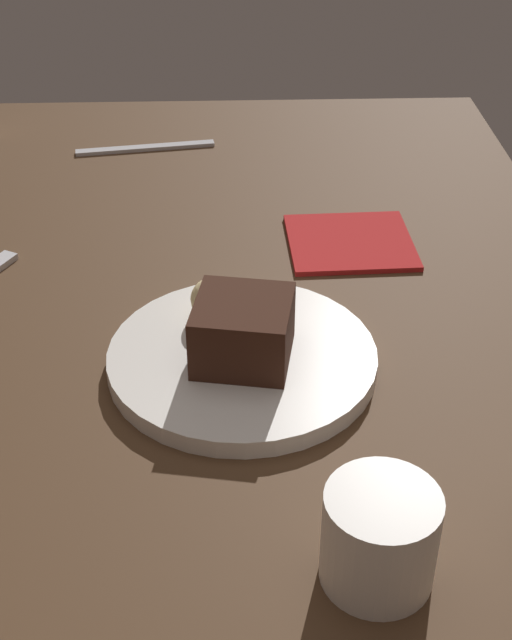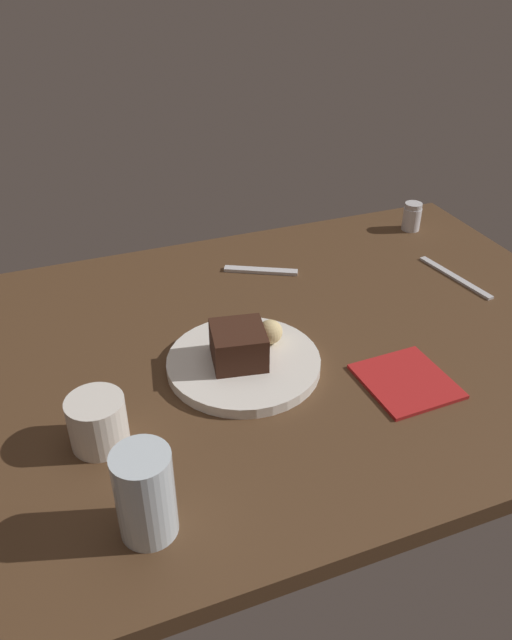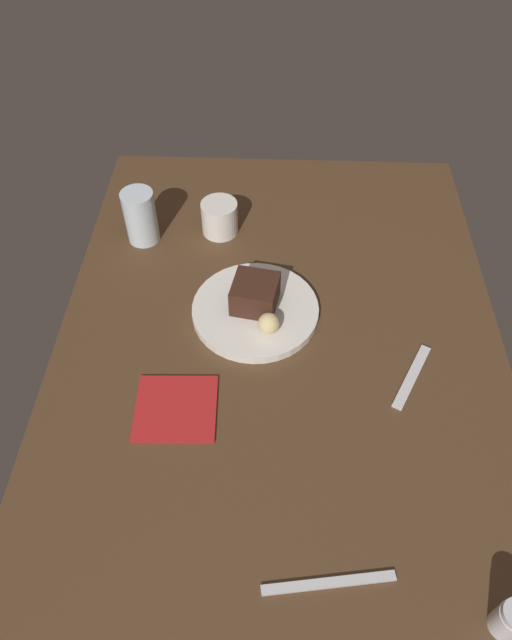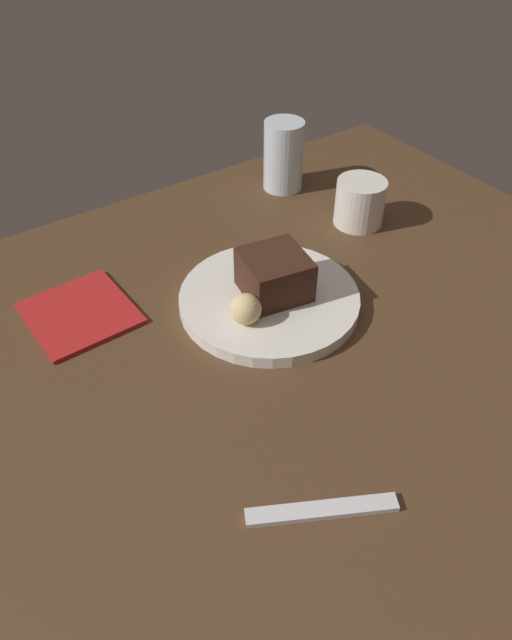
{
  "view_description": "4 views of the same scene",
  "coord_description": "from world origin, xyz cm",
  "px_view_note": "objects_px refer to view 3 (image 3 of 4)",
  "views": [
    {
      "loc": [
        72.6,
        3.77,
        52.74
      ],
      "look_at": [
        6.25,
        6.1,
        7.08
      ],
      "focal_mm": 49.72,
      "sensor_mm": 36.0,
      "label": 1
    },
    {
      "loc": [
        34.2,
        78.92,
        63.88
      ],
      "look_at": [
        3.42,
        -1.28,
        7.37
      ],
      "focal_mm": 34.6,
      "sensor_mm": 36.0,
      "label": 2
    },
    {
      "loc": [
        -65.69,
        1.72,
        87.68
      ],
      "look_at": [
        4.34,
        4.5,
        5.12
      ],
      "focal_mm": 32.18,
      "sensor_mm": 36.0,
      "label": 3
    },
    {
      "loc": [
        -28.64,
        -44.9,
        54.81
      ],
      "look_at": [
        3.21,
        1.22,
        5.02
      ],
      "focal_mm": 32.81,
      "sensor_mm": 36.0,
      "label": 4
    }
  ],
  "objects_px": {
    "chocolate_cake_slice": "(255,294)",
    "folded_napkin": "(176,408)",
    "dessert_plate": "(255,310)",
    "salt_shaker": "(510,620)",
    "dessert_spoon": "(412,376)",
    "water_glass": "(141,217)",
    "bread_roll": "(269,323)",
    "butter_knife": "(329,583)",
    "coffee_cup": "(220,218)"
  },
  "relations": [
    {
      "from": "chocolate_cake_slice",
      "to": "folded_napkin",
      "type": "distance_m",
      "value": 0.27
    },
    {
      "from": "chocolate_cake_slice",
      "to": "folded_napkin",
      "type": "xyz_separation_m",
      "value": [
        -0.23,
        0.13,
        -0.04
      ]
    },
    {
      "from": "dessert_plate",
      "to": "chocolate_cake_slice",
      "type": "xyz_separation_m",
      "value": [
        0.01,
        0.0,
        0.04
      ]
    },
    {
      "from": "salt_shaker",
      "to": "dessert_spoon",
      "type": "relative_size",
      "value": 0.43
    },
    {
      "from": "water_glass",
      "to": "bread_roll",
      "type": "bearing_deg",
      "value": -133.62
    },
    {
      "from": "bread_roll",
      "to": "folded_napkin",
      "type": "height_order",
      "value": "bread_roll"
    },
    {
      "from": "dessert_plate",
      "to": "butter_knife",
      "type": "bearing_deg",
      "value": -166.12
    },
    {
      "from": "salt_shaker",
      "to": "coffee_cup",
      "type": "height_order",
      "value": "coffee_cup"
    },
    {
      "from": "dessert_spoon",
      "to": "bread_roll",
      "type": "bearing_deg",
      "value": -80.35
    },
    {
      "from": "coffee_cup",
      "to": "water_glass",
      "type": "bearing_deg",
      "value": 100.48
    },
    {
      "from": "dessert_plate",
      "to": "water_glass",
      "type": "xyz_separation_m",
      "value": [
        0.21,
        0.25,
        0.05
      ]
    },
    {
      "from": "salt_shaker",
      "to": "folded_napkin",
      "type": "bearing_deg",
      "value": 56.56
    },
    {
      "from": "butter_knife",
      "to": "bread_roll",
      "type": "bearing_deg",
      "value": -86.18
    },
    {
      "from": "water_glass",
      "to": "dessert_spoon",
      "type": "distance_m",
      "value": 0.65
    },
    {
      "from": "salt_shaker",
      "to": "chocolate_cake_slice",
      "type": "bearing_deg",
      "value": 32.79
    },
    {
      "from": "chocolate_cake_slice",
      "to": "salt_shaker",
      "type": "xyz_separation_m",
      "value": [
        -0.55,
        -0.35,
        -0.02
      ]
    },
    {
      "from": "salt_shaker",
      "to": "butter_knife",
      "type": "height_order",
      "value": "salt_shaker"
    },
    {
      "from": "dessert_plate",
      "to": "coffee_cup",
      "type": "relative_size",
      "value": 3.1
    },
    {
      "from": "chocolate_cake_slice",
      "to": "dessert_spoon",
      "type": "relative_size",
      "value": 0.56
    },
    {
      "from": "chocolate_cake_slice",
      "to": "bread_roll",
      "type": "relative_size",
      "value": 2.06
    },
    {
      "from": "dessert_plate",
      "to": "dessert_spoon",
      "type": "distance_m",
      "value": 0.32
    },
    {
      "from": "salt_shaker",
      "to": "coffee_cup",
      "type": "xyz_separation_m",
      "value": [
        0.78,
        0.44,
        0.01
      ]
    },
    {
      "from": "butter_knife",
      "to": "folded_napkin",
      "type": "relative_size",
      "value": 1.37
    },
    {
      "from": "folded_napkin",
      "to": "bread_roll",
      "type": "bearing_deg",
      "value": -42.92
    },
    {
      "from": "bread_roll",
      "to": "dessert_plate",
      "type": "bearing_deg",
      "value": 25.76
    },
    {
      "from": "butter_knife",
      "to": "folded_napkin",
      "type": "bearing_deg",
      "value": -55.93
    },
    {
      "from": "bread_roll",
      "to": "butter_knife",
      "type": "xyz_separation_m",
      "value": [
        -0.44,
        -0.09,
        -0.04
      ]
    },
    {
      "from": "chocolate_cake_slice",
      "to": "coffee_cup",
      "type": "height_order",
      "value": "chocolate_cake_slice"
    },
    {
      "from": "chocolate_cake_slice",
      "to": "bread_roll",
      "type": "bearing_deg",
      "value": -156.64
    },
    {
      "from": "water_glass",
      "to": "salt_shaker",
      "type": "bearing_deg",
      "value": -141.09
    },
    {
      "from": "chocolate_cake_slice",
      "to": "bread_roll",
      "type": "height_order",
      "value": "chocolate_cake_slice"
    },
    {
      "from": "water_glass",
      "to": "folded_napkin",
      "type": "bearing_deg",
      "value": -163.77
    },
    {
      "from": "chocolate_cake_slice",
      "to": "water_glass",
      "type": "distance_m",
      "value": 0.32
    },
    {
      "from": "bread_roll",
      "to": "chocolate_cake_slice",
      "type": "bearing_deg",
      "value": 23.36
    },
    {
      "from": "bread_roll",
      "to": "water_glass",
      "type": "relative_size",
      "value": 0.34
    },
    {
      "from": "chocolate_cake_slice",
      "to": "butter_knife",
      "type": "distance_m",
      "value": 0.52
    },
    {
      "from": "bread_roll",
      "to": "dessert_spoon",
      "type": "relative_size",
      "value": 0.27
    },
    {
      "from": "dessert_plate",
      "to": "folded_napkin",
      "type": "height_order",
      "value": "dessert_plate"
    },
    {
      "from": "bread_roll",
      "to": "dessert_spoon",
      "type": "height_order",
      "value": "bread_roll"
    },
    {
      "from": "bread_roll",
      "to": "folded_napkin",
      "type": "relative_size",
      "value": 0.29
    },
    {
      "from": "chocolate_cake_slice",
      "to": "water_glass",
      "type": "xyz_separation_m",
      "value": [
        0.2,
        0.25,
        0.01
      ]
    },
    {
      "from": "water_glass",
      "to": "dessert_plate",
      "type": "bearing_deg",
      "value": -129.76
    },
    {
      "from": "chocolate_cake_slice",
      "to": "dessert_spoon",
      "type": "height_order",
      "value": "chocolate_cake_slice"
    },
    {
      "from": "dessert_spoon",
      "to": "butter_knife",
      "type": "relative_size",
      "value": 0.79
    },
    {
      "from": "chocolate_cake_slice",
      "to": "coffee_cup",
      "type": "distance_m",
      "value": 0.25
    },
    {
      "from": "water_glass",
      "to": "coffee_cup",
      "type": "height_order",
      "value": "water_glass"
    },
    {
      "from": "coffee_cup",
      "to": "dessert_spoon",
      "type": "distance_m",
      "value": 0.54
    },
    {
      "from": "chocolate_cake_slice",
      "to": "salt_shaker",
      "type": "relative_size",
      "value": 1.31
    },
    {
      "from": "folded_napkin",
      "to": "dessert_plate",
      "type": "bearing_deg",
      "value": -29.7
    },
    {
      "from": "dessert_plate",
      "to": "dessert_spoon",
      "type": "bearing_deg",
      "value": -116.33
    }
  ]
}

